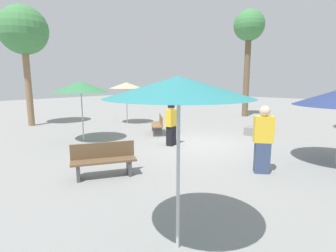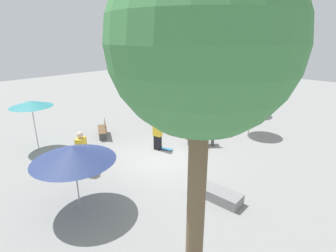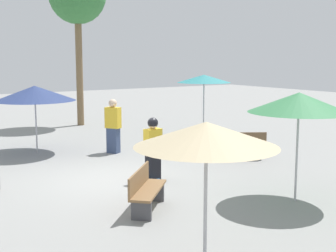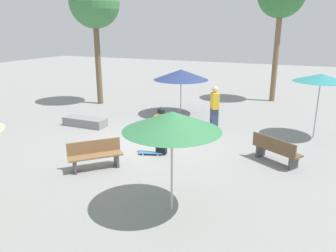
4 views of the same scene
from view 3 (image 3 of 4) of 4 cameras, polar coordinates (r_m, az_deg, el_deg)
name	(u,v)px [view 3 (image 3 of 4)]	position (r m, az deg, el deg)	size (l,w,h in m)	color
ground_plane	(111,179)	(12.22, -6.98, -6.49)	(60.00, 60.00, 0.00)	gray
skater_main	(153,147)	(11.82, -1.85, -2.57)	(0.46, 0.29, 1.63)	black
skateboard	(147,182)	(11.68, -2.55, -6.85)	(0.82, 0.45, 0.07)	teal
bench_near	(146,190)	(9.70, -2.73, -7.79)	(1.43, 1.46, 0.85)	#47474C
bench_far	(239,145)	(14.62, 8.70, -2.33)	(1.59, 1.21, 0.85)	#47474C
shade_umbrella_navy	(35,93)	(15.77, -15.93, 3.86)	(2.62, 2.62, 2.21)	#B7B7BC
shade_umbrella_green	(299,103)	(10.35, 15.68, 2.77)	(2.18, 2.18, 2.39)	#B7B7BC
shade_umbrella_tan	(206,135)	(6.07, 4.69, -1.05)	(1.90, 1.90, 2.31)	#B7B7BC
shade_umbrella_teal	(204,79)	(17.55, 4.40, 5.76)	(2.00, 2.00, 2.47)	#B7B7BC
bystander_watching	(113,126)	(15.37, -6.71, -0.02)	(0.48, 0.55, 1.78)	#38476B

